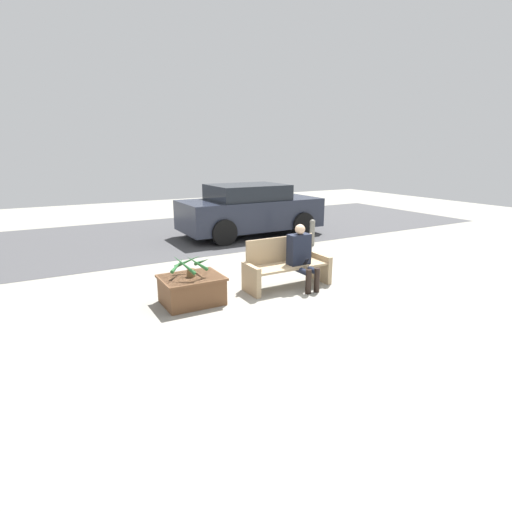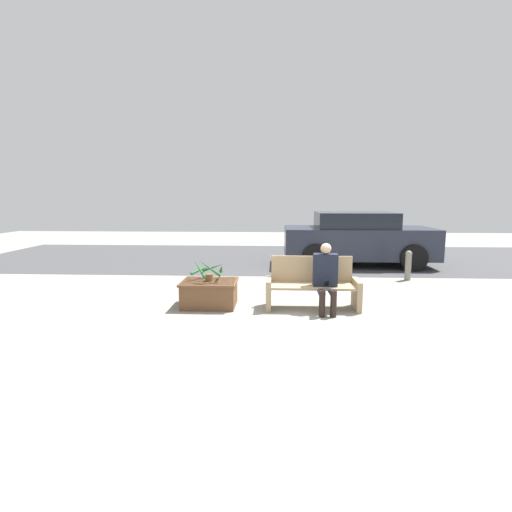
# 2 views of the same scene
# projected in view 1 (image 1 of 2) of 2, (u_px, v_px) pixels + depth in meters

# --- Properties ---
(ground_plane) EXTENTS (30.00, 30.00, 0.00)m
(ground_plane) POSITION_uv_depth(u_px,v_px,m) (291.00, 291.00, 7.19)
(ground_plane) COLOR gray
(road_surface) EXTENTS (20.00, 6.00, 0.01)m
(road_surface) POSITION_uv_depth(u_px,v_px,m) (181.00, 233.00, 12.25)
(road_surface) COLOR #424244
(road_surface) RESTS_ON ground_plane
(bench) EXTENTS (1.63, 0.57, 0.90)m
(bench) POSITION_uv_depth(u_px,v_px,m) (286.00, 265.00, 7.36)
(bench) COLOR tan
(bench) RESTS_ON ground_plane
(person_seated) EXTENTS (0.41, 0.60, 1.17)m
(person_seated) POSITION_uv_depth(u_px,v_px,m) (302.00, 254.00, 7.24)
(person_seated) COLOR black
(person_seated) RESTS_ON ground_plane
(planter_box) EXTENTS (0.99, 0.79, 0.46)m
(planter_box) POSITION_uv_depth(u_px,v_px,m) (192.00, 289.00, 6.55)
(planter_box) COLOR brown
(planter_box) RESTS_ON ground_plane
(potted_plant) EXTENTS (0.63, 0.66, 0.43)m
(potted_plant) POSITION_uv_depth(u_px,v_px,m) (190.00, 265.00, 6.46)
(potted_plant) COLOR brown
(potted_plant) RESTS_ON planter_box
(parked_car) EXTENTS (4.13, 1.98, 1.51)m
(parked_car) POSITION_uv_depth(u_px,v_px,m) (250.00, 210.00, 11.83)
(parked_car) COLOR #232838
(parked_car) RESTS_ON ground_plane
(bollard_post) EXTENTS (0.15, 0.15, 0.70)m
(bollard_post) POSITION_uv_depth(u_px,v_px,m) (312.00, 232.00, 10.60)
(bollard_post) COLOR slate
(bollard_post) RESTS_ON ground_plane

